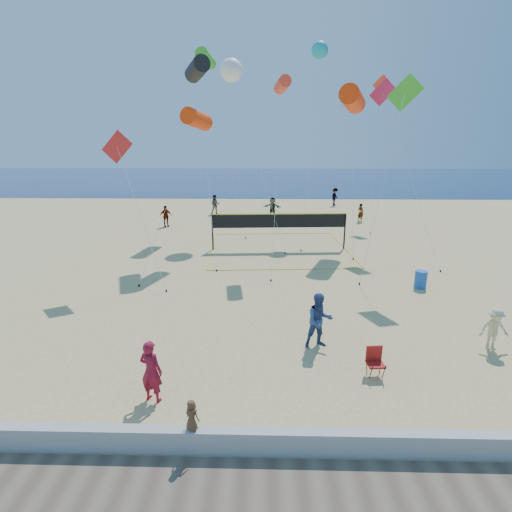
{
  "coord_description": "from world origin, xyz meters",
  "views": [
    {
      "loc": [
        -0.49,
        -10.53,
        6.94
      ],
      "look_at": [
        -0.81,
        2.0,
        3.24
      ],
      "focal_mm": 28.0,
      "sensor_mm": 36.0,
      "label": 1
    }
  ],
  "objects_px": {
    "woman": "(151,371)",
    "camp_chair": "(375,360)",
    "volleyball_net": "(279,225)",
    "trash_barrel": "(421,279)"
  },
  "relations": [
    {
      "from": "woman",
      "to": "volleyball_net",
      "type": "xyz_separation_m",
      "value": [
        3.93,
        15.78,
        0.7
      ]
    },
    {
      "from": "woman",
      "to": "volleyball_net",
      "type": "distance_m",
      "value": 16.27
    },
    {
      "from": "woman",
      "to": "camp_chair",
      "type": "distance_m",
      "value": 6.56
    },
    {
      "from": "woman",
      "to": "camp_chair",
      "type": "height_order",
      "value": "woman"
    },
    {
      "from": "woman",
      "to": "volleyball_net",
      "type": "relative_size",
      "value": 0.19
    },
    {
      "from": "woman",
      "to": "camp_chair",
      "type": "relative_size",
      "value": 1.77
    },
    {
      "from": "camp_chair",
      "to": "volleyball_net",
      "type": "bearing_deg",
      "value": 94.12
    },
    {
      "from": "volleyball_net",
      "to": "woman",
      "type": "bearing_deg",
      "value": -107.64
    },
    {
      "from": "trash_barrel",
      "to": "volleyball_net",
      "type": "xyz_separation_m",
      "value": [
        -6.62,
        6.87,
        1.17
      ]
    },
    {
      "from": "woman",
      "to": "volleyball_net",
      "type": "height_order",
      "value": "volleyball_net"
    }
  ]
}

